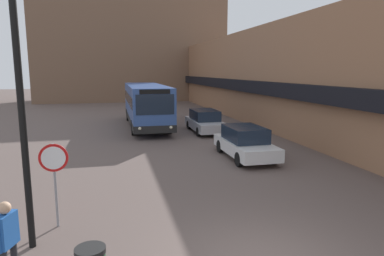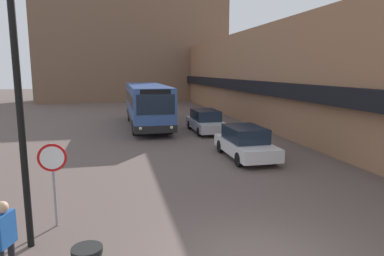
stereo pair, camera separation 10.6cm
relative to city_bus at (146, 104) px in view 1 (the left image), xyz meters
name	(u,v)px [view 1 (the left image)]	position (x,y,z in m)	size (l,w,h in m)	color
building_row_right	(253,76)	(10.52, 4.33, 2.01)	(5.50, 60.00, 7.48)	#996B4C
building_backdrop_far	(132,47)	(0.55, 24.72, 5.86)	(26.00, 8.00, 15.17)	brown
city_bus	(146,104)	(0.00, 0.00, 0.00)	(2.69, 11.11, 3.17)	#335193
parked_car_front	(245,142)	(3.75, -10.68, -0.95)	(1.90, 4.46, 1.54)	silver
parked_car_middle	(205,121)	(3.75, -3.25, -0.96)	(1.89, 4.73, 1.54)	#B7B7BC
stop_sign	(54,167)	(-4.13, -16.59, -0.03)	(0.76, 0.08, 2.33)	gray
street_lamp	(32,76)	(-4.30, -17.60, 2.41)	(1.46, 0.36, 6.71)	black
pedestrian	(7,237)	(-4.63, -19.22, -0.65)	(0.36, 0.55, 1.79)	#232328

